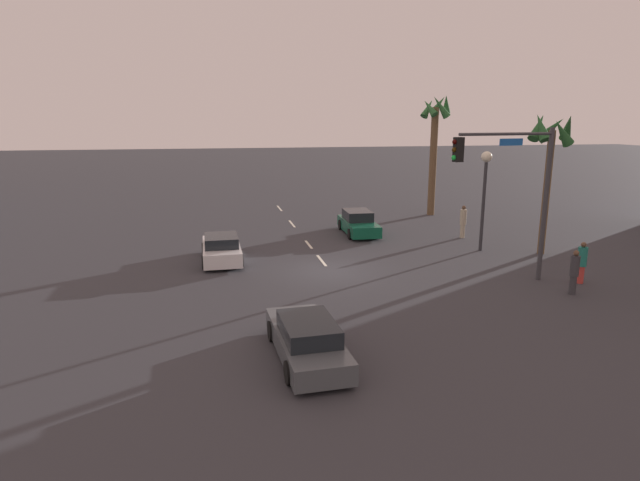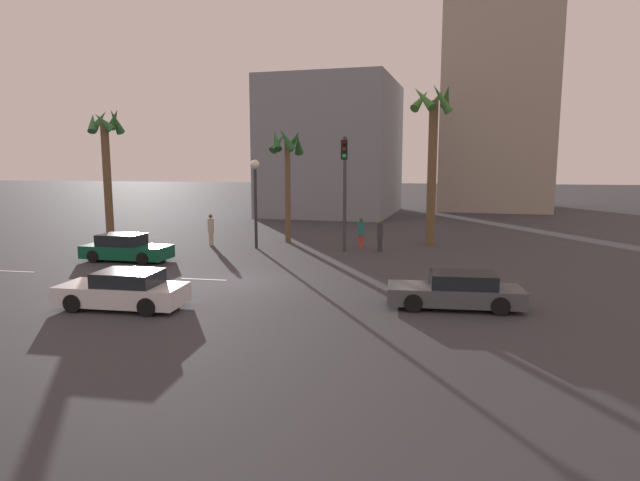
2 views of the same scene
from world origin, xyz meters
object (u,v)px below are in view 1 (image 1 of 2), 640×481
(pedestrian_0, at_px, (582,262))
(pedestrian_2, at_px, (463,221))
(streetlamp, at_px, (485,180))
(palm_tree_0, at_px, (435,133))
(pedestrian_1, at_px, (574,271))
(palm_tree_2, at_px, (550,146))
(car_1, at_px, (307,339))
(car_0, at_px, (221,249))
(car_2, at_px, (358,223))
(traffic_signal, at_px, (517,181))

(pedestrian_0, height_order, pedestrian_2, pedestrian_2)
(streetlamp, bearing_deg, palm_tree_0, 170.36)
(pedestrian_0, xyz_separation_m, pedestrian_1, (1.24, -1.30, 0.02))
(palm_tree_2, bearing_deg, pedestrian_1, -23.86)
(car_1, bearing_deg, streetlamp, 133.66)
(car_1, xyz_separation_m, pedestrian_2, (-14.00, 11.95, 0.43))
(streetlamp, bearing_deg, car_0, -92.63)
(car_0, distance_m, car_2, 9.69)
(pedestrian_2, bearing_deg, palm_tree_0, 170.10)
(streetlamp, xyz_separation_m, pedestrian_0, (6.16, 1.33, -2.81))
(pedestrian_2, height_order, palm_tree_0, palm_tree_0)
(car_1, distance_m, pedestrian_2, 18.41)
(car_0, bearing_deg, palm_tree_2, 83.52)
(streetlamp, bearing_deg, pedestrian_0, 12.15)
(car_1, relative_size, streetlamp, 0.90)
(car_2, relative_size, palm_tree_0, 0.54)
(car_2, bearing_deg, pedestrian_1, 22.32)
(car_0, distance_m, streetlamp, 14.01)
(palm_tree_2, bearing_deg, streetlamp, -114.19)
(car_0, relative_size, palm_tree_0, 0.51)
(traffic_signal, height_order, pedestrian_0, traffic_signal)
(streetlamp, height_order, pedestrian_1, streetlamp)
(traffic_signal, xyz_separation_m, streetlamp, (-5.56, 1.67, -0.65))
(car_0, distance_m, pedestrian_1, 15.86)
(pedestrian_0, height_order, palm_tree_0, palm_tree_0)
(pedestrian_1, distance_m, palm_tree_0, 18.84)
(car_0, bearing_deg, car_1, 10.67)
(traffic_signal, bearing_deg, car_1, -61.23)
(palm_tree_0, bearing_deg, pedestrian_1, -5.65)
(car_1, relative_size, pedestrian_1, 2.61)
(pedestrian_2, distance_m, palm_tree_0, 9.16)
(car_0, xyz_separation_m, palm_tree_2, (1.86, 16.40, 4.93))
(pedestrian_0, relative_size, palm_tree_0, 0.21)
(traffic_signal, distance_m, streetlamp, 5.84)
(traffic_signal, distance_m, palm_tree_2, 6.29)
(car_1, bearing_deg, traffic_signal, 118.77)
(car_2, height_order, pedestrian_0, pedestrian_0)
(palm_tree_2, bearing_deg, traffic_signal, -45.63)
(car_2, bearing_deg, car_1, -20.71)
(pedestrian_2, bearing_deg, streetlamp, -9.01)
(pedestrian_1, bearing_deg, streetlamp, -179.79)
(car_2, xyz_separation_m, pedestrian_1, (12.87, 5.28, 0.32))
(pedestrian_1, relative_size, palm_tree_2, 0.25)
(traffic_signal, bearing_deg, palm_tree_0, 167.90)
(streetlamp, bearing_deg, car_2, -136.15)
(car_2, bearing_deg, palm_tree_0, 126.38)
(palm_tree_0, height_order, palm_tree_2, palm_tree_0)
(car_0, bearing_deg, car_2, 120.02)
(pedestrian_0, bearing_deg, pedestrian_1, -46.42)
(car_1, height_order, pedestrian_0, pedestrian_0)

